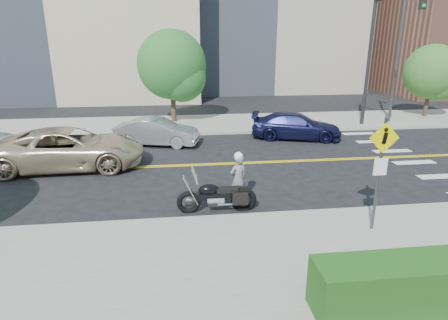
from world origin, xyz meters
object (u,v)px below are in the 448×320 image
at_px(parked_car_blue, 296,126).
at_px(suv, 69,148).
at_px(motorcycle, 217,189).
at_px(parked_car_silver, 157,132).
at_px(motorcyclist, 238,178).
at_px(pedestrian_sign, 380,164).

bearing_deg(parked_car_blue, suv, 123.85).
height_order(motorcycle, parked_car_silver, motorcycle).
bearing_deg(suv, parked_car_silver, -49.28).
bearing_deg(motorcyclist, motorcycle, 16.89).
height_order(pedestrian_sign, suv, pedestrian_sign).
distance_m(parked_car_silver, parked_car_blue, 7.14).
bearing_deg(motorcycle, motorcyclist, 38.52).
distance_m(pedestrian_sign, parked_car_blue, 10.16).
height_order(motorcyclist, parked_car_silver, motorcyclist).
relative_size(pedestrian_sign, motorcyclist, 1.79).
xyz_separation_m(pedestrian_sign, parked_car_blue, (1.03, 10.03, -1.30)).
distance_m(motorcyclist, parked_car_blue, 8.71).
xyz_separation_m(suv, parked_car_silver, (3.30, 3.02, -0.14)).
bearing_deg(parked_car_blue, pedestrian_sign, -170.17).
relative_size(pedestrian_sign, motorcycle, 1.30).
distance_m(motorcyclist, suv, 7.45).
xyz_separation_m(pedestrian_sign, suv, (-9.40, 6.60, -1.15)).
relative_size(pedestrian_sign, suv, 0.52).
xyz_separation_m(motorcycle, parked_car_silver, (-2.15, 7.74, -0.04)).
height_order(pedestrian_sign, parked_car_silver, pedestrian_sign).
height_order(pedestrian_sign, parked_car_blue, pedestrian_sign).
xyz_separation_m(motorcycle, parked_car_blue, (4.98, 8.15, -0.04)).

